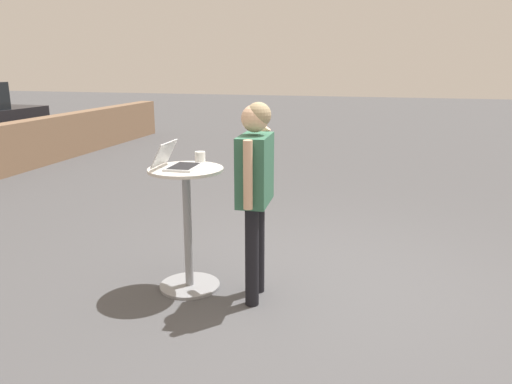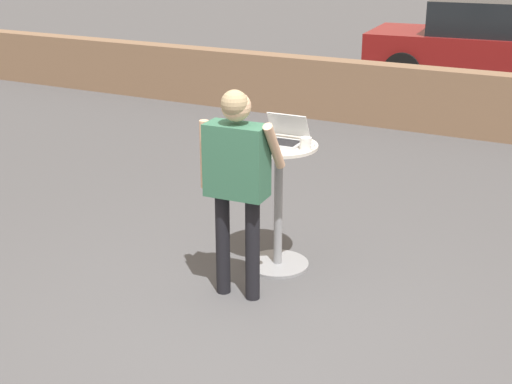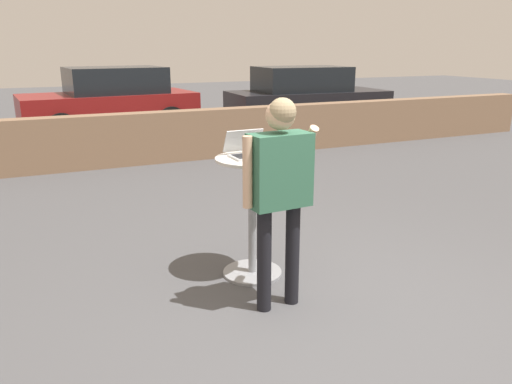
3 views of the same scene
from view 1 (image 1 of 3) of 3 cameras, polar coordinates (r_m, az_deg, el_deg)
The scene contains 5 objects.
ground_plane at distance 4.45m, azimuth 7.86°, elevation -10.90°, with size 50.00×50.00×0.00m, color #4C4C4F.
cafe_table at distance 4.26m, azimuth -7.83°, elevation -3.36°, with size 0.62×0.62×1.06m.
laptop at distance 4.16m, azimuth -9.03°, elevation 3.40°, with size 0.35×0.35×0.21m.
coffee_mug at distance 4.35m, azimuth -6.40°, elevation 3.98°, with size 0.12×0.09×0.10m.
standing_person at distance 3.91m, azimuth -0.11°, elevation 1.66°, with size 0.60×0.38×1.62m.
Camera 1 is at (-3.99, -0.45, 1.91)m, focal length 35.00 mm.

